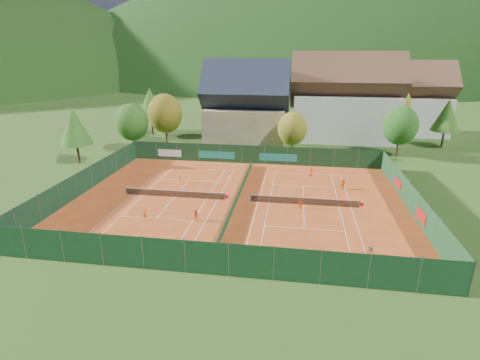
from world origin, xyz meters
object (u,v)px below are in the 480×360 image
(hotel_block_a, at_px, (345,103))
(hotel_block_b, at_px, (407,103))
(chalet, at_px, (247,109))
(player_left_far, at_px, (180,178))
(player_right_near, at_px, (301,204))
(ball_hopper, at_px, (370,249))
(player_right_far_b, at_px, (343,184))
(player_left_mid, at_px, (196,215))
(player_left_near, at_px, (145,214))
(player_right_far_a, at_px, (311,172))

(hotel_block_a, relative_size, hotel_block_b, 1.25)
(chalet, bearing_deg, player_left_far, -103.50)
(hotel_block_b, height_order, player_left_far, hotel_block_b)
(player_left_far, distance_m, player_right_near, 17.81)
(player_right_near, bearing_deg, ball_hopper, -120.85)
(player_right_far_b, bearing_deg, player_left_mid, -5.78)
(ball_hopper, bearing_deg, player_left_mid, 165.49)
(hotel_block_a, height_order, player_right_far_b, hotel_block_a)
(hotel_block_b, bearing_deg, ball_hopper, -106.47)
(chalet, relative_size, player_left_mid, 12.67)
(player_right_near, bearing_deg, chalet, 44.81)
(hotel_block_a, distance_m, player_right_far_b, 30.76)
(hotel_block_b, xyz_separation_m, player_left_far, (-38.93, -38.69, -6.02))
(ball_hopper, bearing_deg, chalet, 112.46)
(player_left_near, distance_m, player_right_far_a, 25.43)
(player_right_far_a, bearing_deg, hotel_block_b, -123.95)
(hotel_block_b, bearing_deg, player_right_far_a, -122.32)
(chalet, bearing_deg, hotel_block_b, 22.99)
(hotel_block_b, height_order, ball_hopper, hotel_block_b)
(hotel_block_b, height_order, player_right_far_b, hotel_block_b)
(ball_hopper, height_order, player_right_far_b, player_right_far_b)
(player_right_far_a, relative_size, player_right_far_b, 0.94)
(player_left_mid, height_order, player_right_far_b, player_right_far_b)
(player_right_near, relative_size, player_right_far_b, 0.89)
(player_left_near, height_order, player_right_far_b, player_right_far_b)
(chalet, height_order, player_right_far_b, chalet)
(player_left_near, bearing_deg, ball_hopper, -6.01)
(hotel_block_a, xyz_separation_m, player_right_near, (-8.36, -37.23, -6.78))
(hotel_block_b, height_order, player_left_near, hotel_block_b)
(player_left_mid, bearing_deg, hotel_block_a, 57.34)
(player_left_far, bearing_deg, player_left_mid, 137.52)
(ball_hopper, bearing_deg, player_left_far, 144.87)
(hotel_block_b, distance_m, player_right_far_b, 41.90)
(hotel_block_a, bearing_deg, ball_hopper, -92.67)
(player_left_far, bearing_deg, hotel_block_b, -112.73)
(player_left_far, height_order, player_right_far_a, player_right_far_a)
(hotel_block_b, relative_size, player_left_far, 14.32)
(chalet, relative_size, player_left_far, 13.43)
(player_left_far, relative_size, player_right_far_a, 0.94)
(chalet, distance_m, player_left_near, 37.67)
(ball_hopper, relative_size, player_left_near, 0.61)
(player_left_near, relative_size, player_left_far, 1.09)
(hotel_block_b, xyz_separation_m, player_right_near, (-22.36, -45.23, -6.01))
(player_left_mid, height_order, player_right_near, player_left_mid)
(player_left_mid, distance_m, player_right_far_b, 20.73)
(ball_hopper, distance_m, player_right_far_b, 16.82)
(player_right_near, bearing_deg, player_left_near, 134.00)
(chalet, distance_m, ball_hopper, 44.45)
(ball_hopper, bearing_deg, hotel_block_a, 87.33)
(ball_hopper, bearing_deg, player_right_far_b, 92.35)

